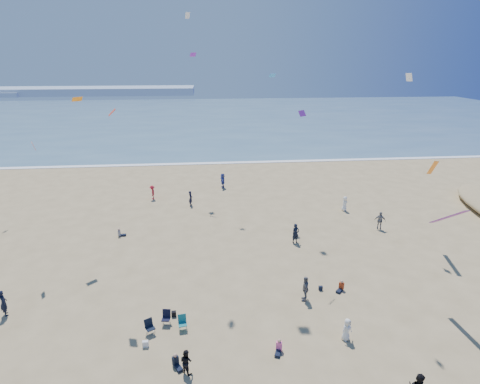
{
  "coord_description": "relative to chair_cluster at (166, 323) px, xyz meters",
  "views": [
    {
      "loc": [
        -0.08,
        -14.35,
        16.43
      ],
      "look_at": [
        2.0,
        8.0,
        8.31
      ],
      "focal_mm": 28.0,
      "sensor_mm": 36.0,
      "label": 1
    }
  ],
  "objects": [
    {
      "name": "chair_cluster",
      "position": [
        0.0,
        0.0,
        0.0
      ],
      "size": [
        2.75,
        1.55,
        1.0
      ],
      "color": "black",
      "rests_on": "ground"
    },
    {
      "name": "kites_aloft",
      "position": [
        12.32,
        7.9,
        13.1
      ],
      "size": [
        49.95,
        37.42,
        27.12
      ],
      "color": "red",
      "rests_on": "ground"
    },
    {
      "name": "navy_bag",
      "position": [
        11.07,
        3.29,
        -0.33
      ],
      "size": [
        0.28,
        0.18,
        0.34
      ],
      "primitive_type": "cube",
      "color": "black",
      "rests_on": "ground"
    },
    {
      "name": "white_tote",
      "position": [
        -1.13,
        -1.41,
        -0.3
      ],
      "size": [
        0.35,
        0.2,
        0.4
      ],
      "primitive_type": "cube",
      "color": "white",
      "rests_on": "ground"
    },
    {
      "name": "surf_line",
      "position": [
        2.94,
        39.49,
        -0.46
      ],
      "size": [
        220.0,
        1.2,
        0.08
      ],
      "primitive_type": "cube",
      "color": "white",
      "rests_on": "ground"
    },
    {
      "name": "standing_flyers",
      "position": [
        5.87,
        11.22,
        0.4
      ],
      "size": [
        33.4,
        35.53,
        1.95
      ],
      "color": "black",
      "rests_on": "ground"
    },
    {
      "name": "headland_far",
      "position": [
        -57.06,
        164.49,
        1.1
      ],
      "size": [
        110.0,
        20.0,
        3.2
      ],
      "primitive_type": "cube",
      "color": "#7A8EA8",
      "rests_on": "ground"
    },
    {
      "name": "seated_group",
      "position": [
        3.65,
        -0.15,
        -0.08
      ],
      "size": [
        19.33,
        26.83,
        0.84
      ],
      "color": "silver",
      "rests_on": "ground"
    },
    {
      "name": "ocean",
      "position": [
        2.94,
        89.49,
        -0.47
      ],
      "size": [
        220.0,
        100.0,
        0.06
      ],
      "primitive_type": "cube",
      "color": "#476B84",
      "rests_on": "ground"
    },
    {
      "name": "black_backpack",
      "position": [
        0.36,
        1.28,
        -0.31
      ],
      "size": [
        0.3,
        0.22,
        0.38
      ],
      "primitive_type": "cube",
      "color": "black",
      "rests_on": "ground"
    }
  ]
}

